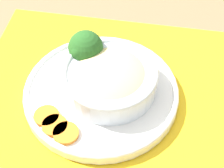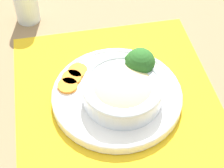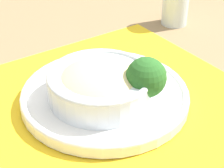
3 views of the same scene
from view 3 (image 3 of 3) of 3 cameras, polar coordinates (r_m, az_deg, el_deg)
The scene contains 9 objects.
ground_plane at distance 0.63m, azimuth -1.07°, elevation -2.75°, with size 4.00×4.00×0.00m, color #8C704C.
placemat at distance 0.62m, azimuth -1.07°, elevation -2.60°, with size 0.44×0.48×0.00m.
plate at distance 0.62m, azimuth -1.08°, elevation -1.60°, with size 0.28×0.28×0.02m.
bowl at distance 0.59m, azimuth -1.85°, elevation 0.13°, with size 0.17×0.17×0.05m.
broccoli_floret at distance 0.57m, azimuth 5.21°, elevation 1.01°, with size 0.06×0.06×0.08m.
carrot_slice_near at distance 0.70m, azimuth 1.01°, elevation 3.83°, with size 0.04×0.04×0.01m.
carrot_slice_middle at distance 0.70m, azimuth -0.97°, elevation 3.94°, with size 0.04×0.04×0.01m.
carrot_slice_far at distance 0.70m, azimuth -2.96°, elevation 3.82°, with size 0.04×0.04×0.01m.
water_glass at distance 0.90m, azimuth 9.64°, elevation 11.90°, with size 0.06×0.06×0.11m.
Camera 3 is at (0.43, -0.26, 0.37)m, focal length 60.00 mm.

